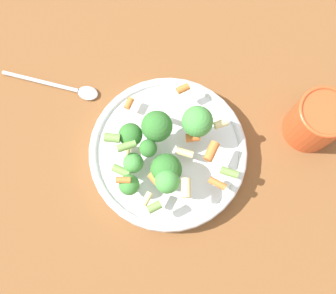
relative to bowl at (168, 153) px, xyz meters
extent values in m
plane|color=brown|center=(0.00, 0.00, -0.02)|extent=(3.00, 3.00, 0.00)
cylinder|color=silver|center=(0.00, 0.00, 0.00)|extent=(0.26, 0.26, 0.03)
torus|color=silver|center=(0.00, 0.00, 0.01)|extent=(0.26, 0.26, 0.01)
cylinder|color=#8CB766|center=(0.04, -0.08, 0.03)|extent=(0.01, 0.01, 0.02)
sphere|color=#3D8438|center=(0.04, -0.08, 0.05)|extent=(0.03, 0.03, 0.03)
cylinder|color=#8CB766|center=(-0.03, -0.05, 0.04)|extent=(0.01, 0.01, 0.01)
sphere|color=#33722D|center=(-0.03, -0.05, 0.06)|extent=(0.04, 0.04, 0.04)
cylinder|color=#8CB766|center=(-0.01, 0.05, 0.04)|extent=(0.02, 0.02, 0.02)
sphere|color=#479342|center=(-0.01, 0.05, 0.07)|extent=(0.05, 0.05, 0.05)
cylinder|color=#8CB766|center=(0.04, -0.02, 0.03)|extent=(0.02, 0.02, 0.02)
sphere|color=#33722D|center=(0.04, -0.02, 0.06)|extent=(0.05, 0.05, 0.05)
cylinder|color=#8CB766|center=(0.01, -0.06, 0.02)|extent=(0.01, 0.01, 0.01)
sphere|color=#479342|center=(0.01, -0.06, 0.04)|extent=(0.03, 0.03, 0.03)
cylinder|color=#8CB766|center=(0.00, -0.03, 0.05)|extent=(0.01, 0.01, 0.01)
sphere|color=#33722D|center=(0.00, -0.03, 0.07)|extent=(0.03, 0.03, 0.03)
cylinder|color=#8CB766|center=(0.05, -0.02, 0.04)|extent=(0.01, 0.01, 0.02)
sphere|color=#479342|center=(0.05, -0.02, 0.06)|extent=(0.04, 0.04, 0.04)
cylinder|color=#8CB766|center=(-0.03, -0.01, 0.05)|extent=(0.02, 0.02, 0.02)
sphere|color=#33722D|center=(-0.03, -0.01, 0.07)|extent=(0.05, 0.05, 0.05)
cylinder|color=beige|center=(0.07, -0.06, 0.05)|extent=(0.02, 0.02, 0.01)
cylinder|color=beige|center=(0.02, 0.02, 0.04)|extent=(0.02, 0.03, 0.01)
cylinder|color=#729E4C|center=(0.01, -0.08, 0.04)|extent=(0.03, 0.03, 0.01)
cylinder|color=orange|center=(0.05, -0.04, 0.06)|extent=(0.03, 0.02, 0.01)
cylinder|color=orange|center=(-0.08, 0.05, 0.05)|extent=(0.01, 0.02, 0.01)
cylinder|color=orange|center=(0.03, -0.08, 0.06)|extent=(0.02, 0.02, 0.01)
cylinder|color=orange|center=(0.03, -0.02, 0.05)|extent=(0.03, 0.03, 0.01)
cylinder|color=beige|center=(0.00, 0.09, 0.06)|extent=(0.01, 0.02, 0.01)
cylinder|color=beige|center=(0.07, 0.00, 0.07)|extent=(0.03, 0.02, 0.01)
cylinder|color=orange|center=(-0.09, -0.03, 0.03)|extent=(0.02, 0.02, 0.01)
cylinder|color=orange|center=(0.00, 0.04, 0.04)|extent=(0.02, 0.02, 0.01)
cylinder|color=orange|center=(0.08, 0.05, 0.04)|extent=(0.03, 0.03, 0.01)
cylinder|color=#729E4C|center=(-0.03, -0.08, 0.07)|extent=(0.02, 0.03, 0.01)
cylinder|color=orange|center=(0.04, 0.06, 0.06)|extent=(0.03, 0.03, 0.01)
cylinder|color=beige|center=(-0.05, 0.01, 0.04)|extent=(0.02, 0.02, 0.01)
cylinder|color=#729E4C|center=(-0.02, -0.06, 0.07)|extent=(0.01, 0.03, 0.01)
cylinder|color=beige|center=(-0.02, -0.06, 0.03)|extent=(0.02, 0.02, 0.01)
cylinder|color=#729E4C|center=(0.08, -0.05, 0.06)|extent=(0.01, 0.02, 0.01)
cylinder|color=beige|center=(0.00, -0.06, 0.03)|extent=(0.02, 0.02, 0.01)
cylinder|color=#729E4C|center=(0.07, 0.07, 0.03)|extent=(0.03, 0.03, 0.01)
cylinder|color=#CC4C23|center=(0.04, 0.24, 0.02)|extent=(0.08, 0.08, 0.09)
torus|color=#CC4C23|center=(0.04, 0.24, 0.07)|extent=(0.08, 0.08, 0.01)
cylinder|color=silver|center=(-0.20, -0.17, -0.02)|extent=(0.09, 0.12, 0.01)
ellipsoid|color=silver|center=(-0.15, -0.09, -0.02)|extent=(0.04, 0.04, 0.01)
camera|label=1|loc=(0.15, -0.06, 0.62)|focal=42.00mm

